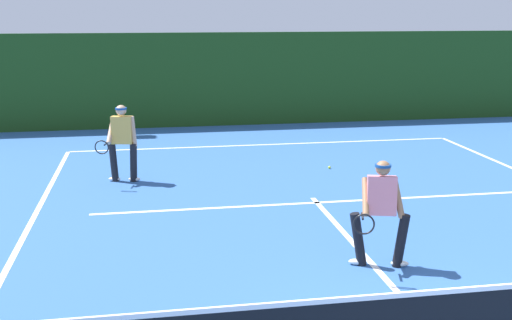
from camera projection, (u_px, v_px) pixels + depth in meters
name	position (u px, v px, depth m)	size (l,w,h in m)	color
court_line_baseline_far	(265.00, 145.00, 17.33)	(10.44, 0.10, 0.01)	white
court_line_service	(317.00, 203.00, 12.13)	(8.51, 0.10, 0.01)	white
court_line_centre	(368.00, 260.00, 9.36)	(0.10, 6.40, 0.01)	white
player_near	(381.00, 209.00, 8.95)	(1.00, 0.86, 1.57)	black
player_far	(122.00, 140.00, 13.44)	(0.90, 0.89, 1.66)	black
tennis_ball	(329.00, 167.00, 14.71)	(0.07, 0.07, 0.07)	#D1E033
back_fence_windscreen	(247.00, 79.00, 20.02)	(20.35, 0.12, 2.93)	#1D4216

